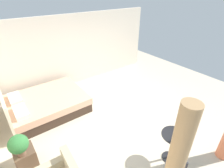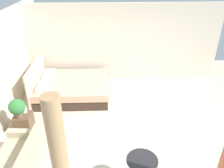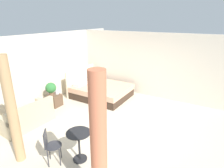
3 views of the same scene
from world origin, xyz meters
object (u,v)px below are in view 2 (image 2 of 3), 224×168
(nightstand, at_px, (24,122))
(vase, at_px, (24,110))
(bed, at_px, (71,88))
(potted_plant, at_px, (17,107))
(couch, at_px, (17,166))

(nightstand, distance_m, vase, 0.33)
(nightstand, relative_size, vase, 2.82)
(nightstand, xyz_separation_m, vase, (0.12, -0.02, 0.31))
(bed, height_order, vase, bed)
(nightstand, xyz_separation_m, potted_plant, (-0.10, 0.04, 0.53))
(couch, relative_size, nightstand, 3.48)
(bed, xyz_separation_m, vase, (-1.53, 0.97, 0.25))
(nightstand, bearing_deg, vase, -10.42)
(couch, xyz_separation_m, potted_plant, (1.37, 0.35, 0.47))
(couch, height_order, potted_plant, potted_plant)
(bed, height_order, nightstand, bed)
(bed, bearing_deg, couch, 167.76)
(bed, distance_m, couch, 3.19)
(potted_plant, bearing_deg, vase, -14.81)
(bed, xyz_separation_m, nightstand, (-1.65, 0.99, -0.06))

